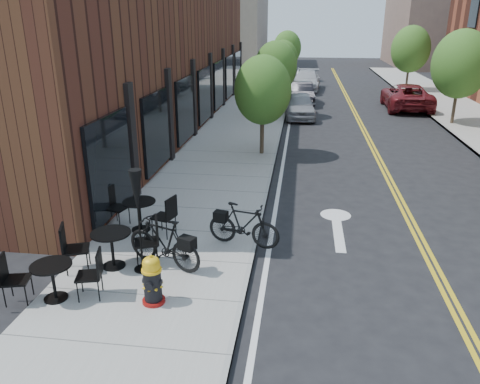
{
  "coord_description": "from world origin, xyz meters",
  "views": [
    {
      "loc": [
        0.94,
        -9.04,
        5.19
      ],
      "look_at": [
        -0.55,
        2.1,
        1.0
      ],
      "focal_mm": 35.0,
      "sensor_mm": 36.0,
      "label": 1
    }
  ],
  "objects_px": {
    "bistro_set_c": "(140,211)",
    "patio_umbrella": "(137,200)",
    "parked_car_a": "(300,106)",
    "bistro_set_a": "(112,244)",
    "bicycle_left": "(164,242)",
    "parked_car_b": "(301,93)",
    "bicycle_right": "(244,225)",
    "parked_car_c": "(306,80)",
    "parked_car_far": "(406,96)",
    "fire_hydrant": "(152,280)",
    "bistro_set_b": "(53,277)"
  },
  "relations": [
    {
      "from": "patio_umbrella",
      "to": "parked_car_far",
      "type": "relative_size",
      "value": 0.41
    },
    {
      "from": "patio_umbrella",
      "to": "parked_car_far",
      "type": "height_order",
      "value": "patio_umbrella"
    },
    {
      "from": "parked_car_a",
      "to": "parked_car_b",
      "type": "relative_size",
      "value": 0.96
    },
    {
      "from": "fire_hydrant",
      "to": "parked_car_far",
      "type": "relative_size",
      "value": 0.18
    },
    {
      "from": "bistro_set_a",
      "to": "parked_car_b",
      "type": "distance_m",
      "value": 22.29
    },
    {
      "from": "bistro_set_a",
      "to": "bistro_set_b",
      "type": "xyz_separation_m",
      "value": [
        -0.63,
        -1.35,
        -0.05
      ]
    },
    {
      "from": "bistro_set_a",
      "to": "patio_umbrella",
      "type": "height_order",
      "value": "patio_umbrella"
    },
    {
      "from": "bicycle_left",
      "to": "parked_car_c",
      "type": "height_order",
      "value": "parked_car_c"
    },
    {
      "from": "bistro_set_c",
      "to": "patio_umbrella",
      "type": "xyz_separation_m",
      "value": [
        0.7,
        -1.93,
        1.1
      ]
    },
    {
      "from": "bicycle_right",
      "to": "parked_car_far",
      "type": "bearing_deg",
      "value": -7.86
    },
    {
      "from": "fire_hydrant",
      "to": "bicycle_right",
      "type": "height_order",
      "value": "bicycle_right"
    },
    {
      "from": "bistro_set_a",
      "to": "parked_car_a",
      "type": "height_order",
      "value": "parked_car_a"
    },
    {
      "from": "patio_umbrella",
      "to": "parked_car_b",
      "type": "distance_m",
      "value": 22.27
    },
    {
      "from": "bistro_set_c",
      "to": "parked_car_far",
      "type": "height_order",
      "value": "parked_car_far"
    },
    {
      "from": "bistro_set_b",
      "to": "bistro_set_c",
      "type": "height_order",
      "value": "bistro_set_c"
    },
    {
      "from": "bistro_set_c",
      "to": "patio_umbrella",
      "type": "relative_size",
      "value": 0.87
    },
    {
      "from": "bicycle_left",
      "to": "bistro_set_a",
      "type": "distance_m",
      "value": 1.11
    },
    {
      "from": "fire_hydrant",
      "to": "bistro_set_c",
      "type": "height_order",
      "value": "bistro_set_c"
    },
    {
      "from": "fire_hydrant",
      "to": "parked_car_c",
      "type": "distance_m",
      "value": 29.73
    },
    {
      "from": "bistro_set_b",
      "to": "bistro_set_c",
      "type": "relative_size",
      "value": 0.94
    },
    {
      "from": "fire_hydrant",
      "to": "bistro_set_a",
      "type": "distance_m",
      "value": 1.76
    },
    {
      "from": "bicycle_left",
      "to": "parked_car_b",
      "type": "xyz_separation_m",
      "value": [
        2.68,
        21.8,
        -0.01
      ]
    },
    {
      "from": "bicycle_right",
      "to": "parked_car_c",
      "type": "height_order",
      "value": "parked_car_c"
    },
    {
      "from": "bicycle_right",
      "to": "bistro_set_b",
      "type": "relative_size",
      "value": 0.96
    },
    {
      "from": "bicycle_left",
      "to": "patio_umbrella",
      "type": "relative_size",
      "value": 0.84
    },
    {
      "from": "patio_umbrella",
      "to": "bistro_set_b",
      "type": "bearing_deg",
      "value": -135.24
    },
    {
      "from": "patio_umbrella",
      "to": "bicycle_right",
      "type": "bearing_deg",
      "value": 35.59
    },
    {
      "from": "bistro_set_b",
      "to": "parked_car_a",
      "type": "xyz_separation_m",
      "value": [
        4.4,
        18.74,
        0.07
      ]
    },
    {
      "from": "fire_hydrant",
      "to": "bicycle_left",
      "type": "relative_size",
      "value": 0.53
    },
    {
      "from": "bicycle_left",
      "to": "patio_umbrella",
      "type": "bearing_deg",
      "value": -40.03
    },
    {
      "from": "parked_car_a",
      "to": "bistro_set_a",
      "type": "bearing_deg",
      "value": -105.91
    },
    {
      "from": "bistro_set_c",
      "to": "bicycle_left",
      "type": "bearing_deg",
      "value": -40.07
    },
    {
      "from": "bistro_set_b",
      "to": "bistro_set_c",
      "type": "xyz_separation_m",
      "value": [
        0.6,
        3.22,
        0.03
      ]
    },
    {
      "from": "bicycle_right",
      "to": "bistro_set_a",
      "type": "xyz_separation_m",
      "value": [
        -2.67,
        -1.37,
        0.0
      ]
    },
    {
      "from": "bicycle_right",
      "to": "bistro_set_c",
      "type": "bearing_deg",
      "value": 92.37
    },
    {
      "from": "bistro_set_a",
      "to": "parked_car_a",
      "type": "xyz_separation_m",
      "value": [
        3.77,
        17.4,
        0.02
      ]
    },
    {
      "from": "parked_car_far",
      "to": "parked_car_a",
      "type": "bearing_deg",
      "value": 30.71
    },
    {
      "from": "bistro_set_c",
      "to": "patio_umbrella",
      "type": "height_order",
      "value": "patio_umbrella"
    },
    {
      "from": "bistro_set_a",
      "to": "parked_car_far",
      "type": "height_order",
      "value": "parked_car_far"
    },
    {
      "from": "bicycle_right",
      "to": "parked_car_c",
      "type": "relative_size",
      "value": 0.36
    },
    {
      "from": "bistro_set_c",
      "to": "patio_umbrella",
      "type": "distance_m",
      "value": 2.33
    },
    {
      "from": "parked_car_b",
      "to": "parked_car_a",
      "type": "bearing_deg",
      "value": -95.35
    },
    {
      "from": "bistro_set_a",
      "to": "fire_hydrant",
      "type": "bearing_deg",
      "value": -63.92
    },
    {
      "from": "bistro_set_a",
      "to": "parked_car_a",
      "type": "relative_size",
      "value": 0.51
    },
    {
      "from": "bistro_set_a",
      "to": "parked_car_a",
      "type": "distance_m",
      "value": 17.8
    },
    {
      "from": "bistro_set_b",
      "to": "bicycle_left",
      "type": "bearing_deg",
      "value": 26.84
    },
    {
      "from": "bicycle_left",
      "to": "parked_car_far",
      "type": "distance_m",
      "value": 22.66
    },
    {
      "from": "patio_umbrella",
      "to": "parked_car_c",
      "type": "bearing_deg",
      "value": 83.1
    },
    {
      "from": "parked_car_b",
      "to": "fire_hydrant",
      "type": "bearing_deg",
      "value": -101.5
    },
    {
      "from": "bistro_set_c",
      "to": "parked_car_far",
      "type": "bearing_deg",
      "value": 78.66
    }
  ]
}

